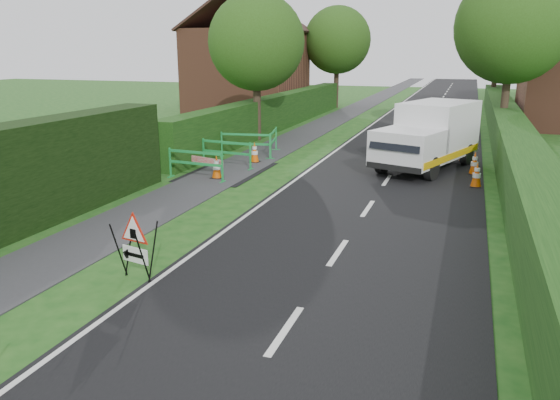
# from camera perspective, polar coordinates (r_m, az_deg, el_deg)

# --- Properties ---
(ground) EXTENTS (120.00, 120.00, 0.00)m
(ground) POSITION_cam_1_polar(r_m,az_deg,el_deg) (8.83, -17.69, -13.35)
(ground) COLOR #174915
(ground) RESTS_ON ground
(road_surface) EXTENTS (6.00, 90.00, 0.02)m
(road_surface) POSITION_cam_1_polar(r_m,az_deg,el_deg) (41.37, 15.89, 9.09)
(road_surface) COLOR black
(road_surface) RESTS_ON ground
(footpath) EXTENTS (2.00, 90.00, 0.02)m
(footpath) POSITION_cam_1_polar(r_m,az_deg,el_deg) (42.04, 8.30, 9.60)
(footpath) COLOR #2D2D30
(footpath) RESTS_ON ground
(hedge_west_far) EXTENTS (1.00, 24.00, 1.80)m
(hedge_west_far) POSITION_cam_1_polar(r_m,az_deg,el_deg) (30.06, -0.29, 7.49)
(hedge_west_far) COLOR #14380F
(hedge_west_far) RESTS_ON ground
(hedge_east) EXTENTS (1.20, 50.00, 1.50)m
(hedge_east) POSITION_cam_1_polar(r_m,az_deg,el_deg) (22.54, 22.92, 3.59)
(hedge_east) COLOR #14380F
(hedge_east) RESTS_ON ground
(house_west) EXTENTS (7.50, 7.40, 7.88)m
(house_west) POSITION_cam_1_polar(r_m,az_deg,el_deg) (39.06, -3.42, 13.55)
(house_west) COLOR brown
(house_west) RESTS_ON ground
(tree_nw) EXTENTS (4.40, 4.40, 6.70)m
(tree_nw) POSITION_cam_1_polar(r_m,az_deg,el_deg) (25.89, -2.49, 16.15)
(tree_nw) COLOR #2D2116
(tree_nw) RESTS_ON ground
(tree_ne) EXTENTS (5.20, 5.20, 7.79)m
(tree_ne) POSITION_cam_1_polar(r_m,az_deg,el_deg) (28.15, 23.16, 16.33)
(tree_ne) COLOR #2D2116
(tree_ne) RESTS_ON ground
(tree_fw) EXTENTS (4.80, 4.80, 7.24)m
(tree_fw) POSITION_cam_1_polar(r_m,az_deg,el_deg) (41.20, 6.02, 16.28)
(tree_fw) COLOR #2D2116
(tree_fw) RESTS_ON ground
(tree_fe) EXTENTS (4.20, 4.20, 6.33)m
(tree_fe) POSITION_cam_1_polar(r_m,az_deg,el_deg) (44.12, 21.78, 14.46)
(tree_fe) COLOR #2D2116
(tree_fe) RESTS_ON ground
(triangle_sign) EXTENTS (0.89, 0.89, 1.11)m
(triangle_sign) POSITION_cam_1_polar(r_m,az_deg,el_deg) (10.37, -15.12, -4.12)
(triangle_sign) COLOR black
(triangle_sign) RESTS_ON ground
(works_van) EXTENTS (3.53, 5.46, 2.33)m
(works_van) POSITION_cam_1_polar(r_m,az_deg,el_deg) (20.30, 15.38, 6.63)
(works_van) COLOR silver
(works_van) RESTS_ON ground
(traffic_cone_0) EXTENTS (0.38, 0.38, 0.79)m
(traffic_cone_0) POSITION_cam_1_polar(r_m,az_deg,el_deg) (18.04, 19.87, 2.48)
(traffic_cone_0) COLOR black
(traffic_cone_0) RESTS_ON ground
(traffic_cone_1) EXTENTS (0.38, 0.38, 0.79)m
(traffic_cone_1) POSITION_cam_1_polar(r_m,az_deg,el_deg) (19.88, 19.66, 3.63)
(traffic_cone_1) COLOR black
(traffic_cone_1) RESTS_ON ground
(traffic_cone_2) EXTENTS (0.38, 0.38, 0.79)m
(traffic_cone_2) POSITION_cam_1_polar(r_m,az_deg,el_deg) (22.04, 18.67, 4.80)
(traffic_cone_2) COLOR black
(traffic_cone_2) RESTS_ON ground
(traffic_cone_3) EXTENTS (0.38, 0.38, 0.79)m
(traffic_cone_3) POSITION_cam_1_polar(r_m,az_deg,el_deg) (18.25, -6.64, 3.45)
(traffic_cone_3) COLOR black
(traffic_cone_3) RESTS_ON ground
(traffic_cone_4) EXTENTS (0.38, 0.38, 0.79)m
(traffic_cone_4) POSITION_cam_1_polar(r_m,az_deg,el_deg) (20.79, -2.67, 5.00)
(traffic_cone_4) COLOR black
(traffic_cone_4) RESTS_ON ground
(ped_barrier_0) EXTENTS (2.08, 0.52, 1.00)m
(ped_barrier_0) POSITION_cam_1_polar(r_m,az_deg,el_deg) (18.10, -8.82, 4.04)
(ped_barrier_0) COLOR #1A933F
(ped_barrier_0) RESTS_ON ground
(ped_barrier_1) EXTENTS (2.09, 0.63, 1.00)m
(ped_barrier_1) POSITION_cam_1_polar(r_m,az_deg,el_deg) (19.93, -5.62, 5.19)
(ped_barrier_1) COLOR #1A933F
(ped_barrier_1) RESTS_ON ground
(ped_barrier_2) EXTENTS (2.09, 0.63, 1.00)m
(ped_barrier_2) POSITION_cam_1_polar(r_m,az_deg,el_deg) (21.76, -3.58, 6.09)
(ped_barrier_2) COLOR #1A933F
(ped_barrier_2) RESTS_ON ground
(ped_barrier_3) EXTENTS (0.79, 2.09, 1.00)m
(ped_barrier_3) POSITION_cam_1_polar(r_m,az_deg,el_deg) (22.36, -0.72, 6.37)
(ped_barrier_3) COLOR #1A933F
(ped_barrier_3) RESTS_ON ground
(redwhite_plank) EXTENTS (1.43, 0.52, 0.25)m
(redwhite_plank) POSITION_cam_1_polar(r_m,az_deg,el_deg) (19.03, -7.57, 2.70)
(redwhite_plank) COLOR red
(redwhite_plank) RESTS_ON ground
(hatchback_car) EXTENTS (2.16, 4.05, 1.31)m
(hatchback_car) POSITION_cam_1_polar(r_m,az_deg,el_deg) (34.16, 14.78, 9.05)
(hatchback_car) COLOR white
(hatchback_car) RESTS_ON ground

